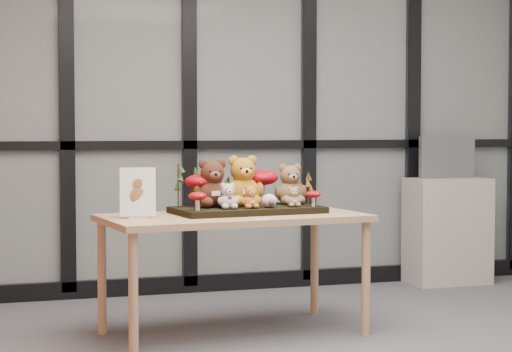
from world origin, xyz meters
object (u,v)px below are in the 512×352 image
object	(u,v)px
mushroom_back_right	(261,185)
cabinet	(447,231)
display_table	(234,227)
bear_beige_small	(293,196)
sign_holder	(138,195)
bear_small_yellow	(251,196)
monitor	(447,157)
bear_brown_medium	(212,181)
bear_tan_back	(290,182)
diorama_tray	(247,210)
mushroom_back_left	(201,189)
bear_pooh_yellow	(243,178)
bear_white_bow	(228,195)
plush_cream_hedgehog	(269,200)
mushroom_front_right	(313,198)
mushroom_front_left	(197,200)

from	to	relation	value
mushroom_back_right	cabinet	size ratio (longest dim) A/B	0.29
cabinet	display_table	bearing A→B (deg)	-149.74
bear_beige_small	sign_holder	world-z (taller)	sign_holder
display_table	bear_small_yellow	size ratio (longest dim) A/B	10.60
monitor	bear_brown_medium	bearing A→B (deg)	-152.77
display_table	bear_tan_back	size ratio (longest dim) A/B	5.80
bear_tan_back	sign_holder	world-z (taller)	bear_tan_back
diorama_tray	bear_brown_medium	bearing A→B (deg)	161.49
display_table	mushroom_back_left	bearing A→B (deg)	126.60
bear_pooh_yellow	bear_beige_small	world-z (taller)	bear_pooh_yellow
bear_white_bow	bear_small_yellow	bearing A→B (deg)	-10.76
diorama_tray	bear_tan_back	distance (m)	0.35
mushroom_back_left	bear_tan_back	bearing A→B (deg)	1.27
bear_beige_small	mushroom_back_right	size ratio (longest dim) A/B	0.56
plush_cream_hedgehog	bear_small_yellow	bearing A→B (deg)	-177.13
display_table	bear_pooh_yellow	bearing A→B (deg)	49.10
bear_pooh_yellow	mushroom_back_right	size ratio (longest dim) A/B	1.42
bear_small_yellow	monitor	xyz separation A→B (m)	(1.93, 1.24, 0.16)
bear_white_bow	plush_cream_hedgehog	size ratio (longest dim) A/B	1.88
display_table	bear_beige_small	world-z (taller)	bear_beige_small
diorama_tray	bear_brown_medium	world-z (taller)	bear_brown_medium
bear_tan_back	monitor	bearing A→B (deg)	26.07
display_table	bear_beige_small	bearing A→B (deg)	-8.19
bear_beige_small	mushroom_front_right	world-z (taller)	bear_beige_small
bear_white_bow	bear_pooh_yellow	bearing A→B (deg)	45.29
plush_cream_hedgehog	mushroom_back_right	world-z (taller)	mushroom_back_right
bear_pooh_yellow	monitor	bearing A→B (deg)	22.57
bear_pooh_yellow	bear_white_bow	distance (m)	0.24
plush_cream_hedgehog	bear_white_bow	bearing A→B (deg)	175.70
cabinet	mushroom_back_left	bearing A→B (deg)	-154.85
mushroom_front_right	cabinet	xyz separation A→B (m)	(1.55, 1.21, -0.37)
diorama_tray	bear_pooh_yellow	bearing A→B (deg)	88.63
mushroom_front_left	monitor	bearing A→B (deg)	29.65
display_table	sign_holder	xyz separation A→B (m)	(-0.55, -0.04, 0.19)
bear_tan_back	cabinet	size ratio (longest dim) A/B	0.33
bear_small_yellow	mushroom_front_left	size ratio (longest dim) A/B	1.26
bear_brown_medium	bear_small_yellow	xyz separation A→B (m)	(0.18, -0.15, -0.08)
bear_small_yellow	monitor	bearing A→B (deg)	26.50
bear_beige_small	cabinet	world-z (taller)	bear_beige_small
bear_beige_small	mushroom_back_right	world-z (taller)	mushroom_back_right
bear_beige_small	cabinet	xyz separation A→B (m)	(1.66, 1.19, -0.39)
bear_small_yellow	display_table	bearing A→B (deg)	146.35
bear_small_yellow	sign_holder	world-z (taller)	sign_holder
plush_cream_hedgehog	mushroom_front_right	xyz separation A→B (m)	(0.27, -0.01, 0.01)
bear_small_yellow	bear_beige_small	distance (m)	0.27
diorama_tray	bear_small_yellow	xyz separation A→B (m)	(-0.02, -0.11, 0.09)
diorama_tray	bear_beige_small	xyz separation A→B (m)	(0.25, -0.08, 0.08)
bear_white_bow	display_table	bearing A→B (deg)	33.41
mushroom_front_right	cabinet	bearing A→B (deg)	37.97
mushroom_front_right	sign_holder	size ratio (longest dim) A/B	0.37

